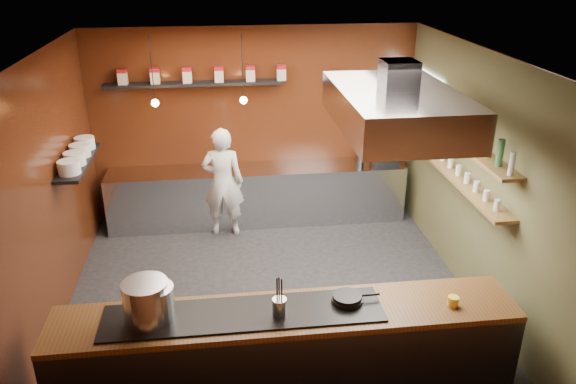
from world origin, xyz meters
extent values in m
plane|color=black|center=(0.00, 0.00, 0.00)|extent=(5.00, 5.00, 0.00)
plane|color=#3A170A|center=(0.00, 2.50, 1.50)|extent=(5.00, 0.00, 5.00)
plane|color=#3A170A|center=(-2.50, 0.00, 1.50)|extent=(0.00, 5.00, 5.00)
plane|color=#4F4F2C|center=(2.50, 0.00, 1.50)|extent=(0.00, 5.00, 5.00)
plane|color=silver|center=(0.00, 0.00, 3.00)|extent=(5.00, 5.00, 0.00)
plane|color=white|center=(2.45, 1.70, 1.90)|extent=(0.00, 1.00, 1.00)
cube|color=silver|center=(0.00, 2.17, 0.45)|extent=(4.60, 0.65, 0.90)
cube|color=#38383D|center=(0.00, -1.60, 0.43)|extent=(4.40, 0.70, 0.86)
cube|color=brown|center=(0.00, -1.60, 0.89)|extent=(4.40, 0.72, 0.06)
cube|color=black|center=(-0.40, -1.60, 0.93)|extent=(2.60, 0.55, 0.02)
cube|color=black|center=(-0.90, 2.36, 2.20)|extent=(2.60, 0.26, 0.04)
cube|color=black|center=(-2.34, 1.00, 1.55)|extent=(0.30, 1.40, 0.04)
cube|color=brown|center=(2.34, 0.30, 1.92)|extent=(0.26, 2.80, 0.04)
cube|color=brown|center=(2.34, 0.30, 1.45)|extent=(0.26, 2.80, 0.04)
cube|color=#38383D|center=(1.30, -0.40, 2.85)|extent=(0.35, 0.35, 0.30)
cube|color=silver|center=(1.30, -0.40, 2.50)|extent=(1.20, 2.00, 0.40)
cube|color=white|center=(1.30, -0.40, 2.29)|extent=(1.00, 1.80, 0.02)
cylinder|color=black|center=(-1.40, 1.70, 2.55)|extent=(0.01, 0.01, 0.90)
sphere|color=orange|center=(-1.40, 1.70, 2.10)|extent=(0.10, 0.10, 0.10)
cylinder|color=black|center=(-0.20, 1.70, 2.55)|extent=(0.01, 0.01, 0.90)
sphere|color=orange|center=(-0.20, 1.70, 2.10)|extent=(0.10, 0.10, 0.10)
cube|color=beige|center=(-1.90, 2.36, 2.31)|extent=(0.13, 0.13, 0.17)
cube|color=maroon|center=(-1.90, 2.36, 2.42)|extent=(0.13, 0.13, 0.05)
cube|color=beige|center=(-1.44, 2.36, 2.31)|extent=(0.13, 0.13, 0.17)
cube|color=maroon|center=(-1.44, 2.36, 2.42)|extent=(0.13, 0.13, 0.05)
cube|color=beige|center=(-0.98, 2.36, 2.31)|extent=(0.13, 0.13, 0.17)
cube|color=maroon|center=(-0.98, 2.36, 2.42)|extent=(0.13, 0.13, 0.05)
cube|color=beige|center=(-0.52, 2.36, 2.31)|extent=(0.13, 0.13, 0.17)
cube|color=maroon|center=(-0.52, 2.36, 2.42)|extent=(0.14, 0.13, 0.05)
cube|color=beige|center=(-0.06, 2.36, 2.31)|extent=(0.13, 0.13, 0.17)
cube|color=maroon|center=(-0.06, 2.36, 2.42)|extent=(0.14, 0.13, 0.05)
cube|color=beige|center=(0.40, 2.36, 2.31)|extent=(0.13, 0.13, 0.17)
cube|color=maroon|center=(0.40, 2.36, 2.42)|extent=(0.14, 0.13, 0.05)
cylinder|color=white|center=(-2.34, 0.55, 1.65)|extent=(0.26, 0.26, 0.16)
cylinder|color=white|center=(-2.34, 0.85, 1.65)|extent=(0.26, 0.26, 0.16)
cylinder|color=white|center=(-2.34, 1.15, 1.65)|extent=(0.26, 0.26, 0.16)
cylinder|color=white|center=(-2.34, 1.45, 1.65)|extent=(0.26, 0.26, 0.16)
cylinder|color=silver|center=(2.34, -1.00, 2.06)|extent=(0.06, 0.06, 0.24)
cylinder|color=#2D5933|center=(2.34, -0.74, 2.06)|extent=(0.06, 0.06, 0.24)
cylinder|color=#8C601E|center=(2.34, -0.48, 2.06)|extent=(0.06, 0.06, 0.24)
cylinder|color=silver|center=(2.34, -0.22, 2.06)|extent=(0.06, 0.06, 0.24)
cylinder|color=#2D5933|center=(2.34, 0.04, 2.06)|extent=(0.06, 0.06, 0.24)
cylinder|color=#8C601E|center=(2.34, 0.30, 2.06)|extent=(0.06, 0.06, 0.24)
cylinder|color=silver|center=(2.34, 0.56, 2.06)|extent=(0.06, 0.06, 0.24)
cylinder|color=#2D5933|center=(2.34, 0.82, 2.06)|extent=(0.06, 0.06, 0.24)
cylinder|color=#8C601E|center=(2.34, 1.08, 2.06)|extent=(0.06, 0.06, 0.24)
cylinder|color=silver|center=(2.34, 1.34, 2.06)|extent=(0.06, 0.06, 0.24)
cylinder|color=#2D5933|center=(2.34, 1.60, 2.06)|extent=(0.06, 0.06, 0.24)
cylinder|color=silver|center=(2.34, -0.85, 1.53)|extent=(0.07, 0.07, 0.13)
cylinder|color=silver|center=(2.34, -0.59, 1.53)|extent=(0.07, 0.07, 0.13)
cylinder|color=silver|center=(2.34, -0.34, 1.53)|extent=(0.07, 0.07, 0.13)
cylinder|color=silver|center=(2.34, -0.08, 1.53)|extent=(0.07, 0.07, 0.13)
cylinder|color=silver|center=(2.34, 0.17, 1.53)|extent=(0.07, 0.07, 0.13)
cylinder|color=silver|center=(2.34, 0.43, 1.53)|extent=(0.07, 0.07, 0.13)
cylinder|color=silver|center=(2.34, 0.68, 1.53)|extent=(0.07, 0.07, 0.13)
cylinder|color=silver|center=(2.34, 0.94, 1.53)|extent=(0.07, 0.07, 0.13)
cylinder|color=silver|center=(2.34, 1.19, 1.53)|extent=(0.07, 0.07, 0.13)
cylinder|color=silver|center=(2.34, 1.45, 1.53)|extent=(0.07, 0.07, 0.13)
cylinder|color=silver|center=(-1.26, -1.61, 1.14)|extent=(0.49, 0.49, 0.40)
cylinder|color=#B7BABE|center=(-1.20, -1.59, 1.11)|extent=(0.37, 0.37, 0.34)
cylinder|color=#B3B6BA|center=(-0.07, -1.67, 1.03)|extent=(0.17, 0.17, 0.17)
cylinder|color=black|center=(0.59, -1.54, 0.96)|extent=(0.30, 0.30, 0.04)
cylinder|color=black|center=(0.59, -1.54, 1.00)|extent=(0.28, 0.28, 0.04)
cylinder|color=black|center=(0.82, -1.54, 1.00)|extent=(0.18, 0.03, 0.02)
cylinder|color=yellow|center=(1.58, -1.70, 0.97)|extent=(0.13, 0.13, 0.09)
cube|color=black|center=(2.05, 2.21, 1.10)|extent=(0.44, 0.42, 0.39)
imported|color=silver|center=(-0.54, 1.81, 0.84)|extent=(0.65, 0.47, 1.68)
camera|label=1|loc=(-0.52, -5.92, 4.06)|focal=35.00mm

